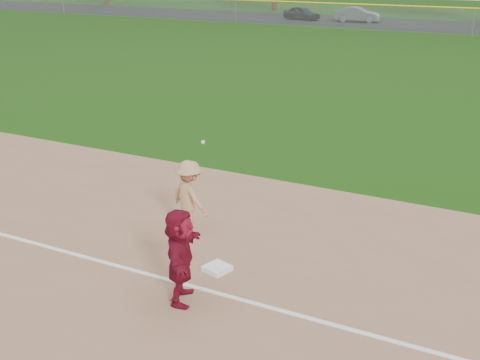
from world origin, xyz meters
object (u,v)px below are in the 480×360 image
at_px(car_left, 302,13).
at_px(car_mid, 357,14).
at_px(first_base, 217,268).
at_px(base_runner, 180,256).

bearing_deg(car_left, car_mid, -73.06).
relative_size(first_base, car_mid, 0.11).
distance_m(first_base, car_mid, 47.18).
bearing_deg(first_base, car_left, 109.53).
xyz_separation_m(base_runner, car_left, (-16.11, 46.72, -0.27)).
distance_m(base_runner, car_mid, 48.32).
xyz_separation_m(first_base, car_left, (-16.15, 45.52, 0.55)).
distance_m(base_runner, car_left, 49.42).
bearing_deg(car_mid, base_runner, -177.61).
distance_m(first_base, car_left, 48.31).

